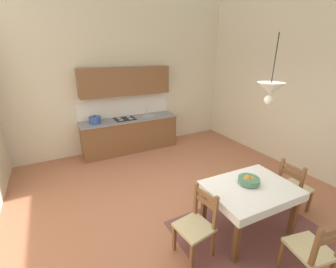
% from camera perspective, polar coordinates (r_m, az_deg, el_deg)
% --- Properties ---
extents(ground_plane, '(6.43, 6.58, 0.10)m').
position_cam_1_polar(ground_plane, '(4.25, 4.46, -17.58)').
color(ground_plane, '#AD6B4C').
extents(wall_back, '(6.43, 0.12, 4.15)m').
position_cam_1_polar(wall_back, '(6.16, -10.75, 15.50)').
color(wall_back, beige).
rests_on(wall_back, ground_plane).
extents(wall_right, '(0.12, 6.58, 4.15)m').
position_cam_1_polar(wall_right, '(5.59, 32.63, 12.31)').
color(wall_right, beige).
rests_on(wall_right, ground_plane).
extents(area_rug, '(2.10, 1.60, 0.01)m').
position_cam_1_polar(area_rug, '(3.85, 20.18, -22.60)').
color(area_rug, brown).
rests_on(area_rug, ground_plane).
extents(kitchen_cabinetry, '(2.55, 0.63, 2.20)m').
position_cam_1_polar(kitchen_cabinetry, '(6.04, -9.97, 3.63)').
color(kitchen_cabinetry, brown).
rests_on(kitchen_cabinetry, ground_plane).
extents(dining_table, '(1.28, 0.97, 0.75)m').
position_cam_1_polar(dining_table, '(3.53, 20.18, -14.38)').
color(dining_table, brown).
rests_on(dining_table, ground_plane).
extents(dining_chair_tv_side, '(0.47, 0.47, 0.93)m').
position_cam_1_polar(dining_chair_tv_side, '(3.14, 7.28, -22.11)').
color(dining_chair_tv_side, '#D1BC89').
rests_on(dining_chair_tv_side, ground_plane).
extents(dining_chair_window_side, '(0.42, 0.42, 0.93)m').
position_cam_1_polar(dining_chair_window_side, '(4.32, 29.40, -11.89)').
color(dining_chair_window_side, '#D1BC89').
rests_on(dining_chair_window_side, ground_plane).
extents(dining_chair_camera_side, '(0.50, 0.50, 0.93)m').
position_cam_1_polar(dining_chair_camera_side, '(3.28, 33.03, -23.75)').
color(dining_chair_camera_side, '#D1BC89').
rests_on(dining_chair_camera_side, ground_plane).
extents(fruit_bowl, '(0.30, 0.30, 0.12)m').
position_cam_1_polar(fruit_bowl, '(3.49, 19.93, -11.00)').
color(fruit_bowl, '#4C7F5B').
rests_on(fruit_bowl, dining_table).
extents(pendant_lamp, '(0.32, 0.32, 0.80)m').
position_cam_1_polar(pendant_lamp, '(2.96, 24.70, 10.35)').
color(pendant_lamp, black).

